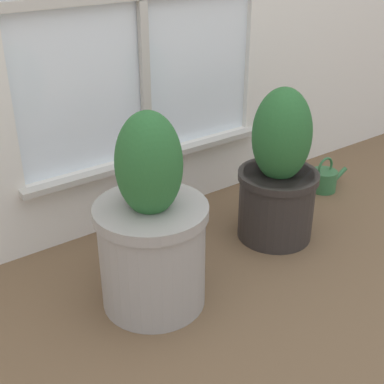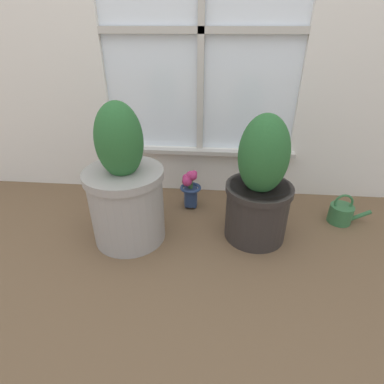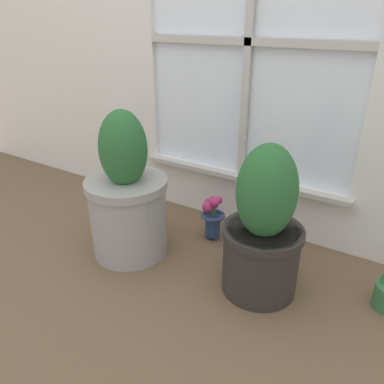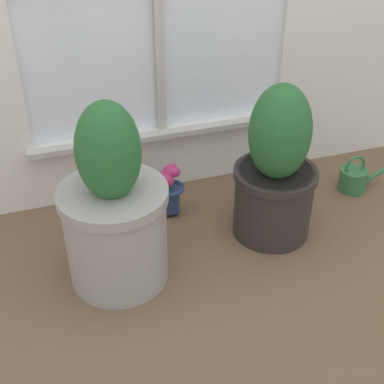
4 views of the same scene
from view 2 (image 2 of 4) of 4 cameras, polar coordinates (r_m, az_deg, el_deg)
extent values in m
plane|color=brown|center=(1.46, -0.45, -12.00)|extent=(10.00, 10.00, 0.00)
cube|color=silver|center=(1.95, 1.43, 4.57)|extent=(1.09, 0.05, 0.29)
cube|color=white|center=(1.78, 1.82, 28.49)|extent=(1.09, 0.02, 1.29)
cube|color=#BCB7AD|center=(1.75, 1.76, 28.47)|extent=(0.04, 0.02, 1.29)
cube|color=#BCB7AD|center=(1.75, 1.76, 28.47)|extent=(1.09, 0.02, 0.04)
cube|color=#BCB7AD|center=(1.86, 1.39, 7.70)|extent=(1.15, 0.06, 0.02)
cylinder|color=#9E9993|center=(1.50, -12.22, -2.51)|extent=(0.35, 0.35, 0.38)
cylinder|color=#9E9993|center=(1.42, -12.94, 3.28)|extent=(0.38, 0.38, 0.04)
cylinder|color=#38281E|center=(1.42, -13.00, 3.78)|extent=(0.33, 0.33, 0.01)
ellipsoid|color=#28602D|center=(1.36, -13.72, 9.49)|extent=(0.21, 0.21, 0.34)
ellipsoid|color=#28602D|center=(1.44, -11.39, 8.06)|extent=(0.15, 0.08, 0.22)
cylinder|color=#2D2826|center=(1.54, 12.18, -3.63)|extent=(0.31, 0.31, 0.29)
cylinder|color=#2D2826|center=(1.47, 12.72, 0.65)|extent=(0.32, 0.32, 0.03)
cylinder|color=#38281E|center=(1.47, 12.76, 0.98)|extent=(0.28, 0.28, 0.01)
ellipsoid|color=#28602D|center=(1.40, 13.50, 6.90)|extent=(0.23, 0.23, 0.38)
ellipsoid|color=#28602D|center=(1.47, 15.98, 4.70)|extent=(0.09, 0.13, 0.17)
sphere|color=navy|center=(1.83, -0.17, -2.10)|extent=(0.02, 0.02, 0.02)
sphere|color=navy|center=(1.79, -1.08, -2.78)|extent=(0.02, 0.02, 0.02)
sphere|color=navy|center=(1.79, 0.50, -2.86)|extent=(0.02, 0.02, 0.02)
cylinder|color=navy|center=(1.77, -0.26, -0.81)|extent=(0.08, 0.08, 0.11)
torus|color=navy|center=(1.74, -0.26, 0.80)|extent=(0.12, 0.12, 0.02)
cylinder|color=#386633|center=(1.73, -0.26, 1.71)|extent=(0.03, 0.03, 0.06)
sphere|color=#B22D66|center=(1.71, -0.27, 3.10)|extent=(0.06, 0.06, 0.06)
sphere|color=#B22D66|center=(1.72, 0.37, 3.50)|extent=(0.04, 0.04, 0.04)
sphere|color=#B22D66|center=(1.73, -0.39, 2.71)|extent=(0.05, 0.05, 0.05)
sphere|color=#B22D66|center=(1.71, -1.04, 2.67)|extent=(0.05, 0.05, 0.05)
sphere|color=#B22D66|center=(1.70, -0.94, 2.05)|extent=(0.06, 0.06, 0.06)
sphere|color=#B22D66|center=(1.69, 0.25, 3.01)|extent=(0.04, 0.04, 0.04)
cylinder|color=#336B3D|center=(1.85, 26.42, -3.74)|extent=(0.13, 0.13, 0.10)
cylinder|color=#336B3D|center=(1.89, 29.41, -3.92)|extent=(0.11, 0.02, 0.08)
torus|color=#336B3D|center=(1.81, 26.93, -1.80)|extent=(0.10, 0.01, 0.10)
camera|label=1|loc=(1.22, -94.24, 10.15)|focal=50.00mm
camera|label=3|loc=(0.65, 92.94, 6.33)|focal=35.00mm
camera|label=4|loc=(0.79, -119.60, 17.02)|focal=50.00mm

